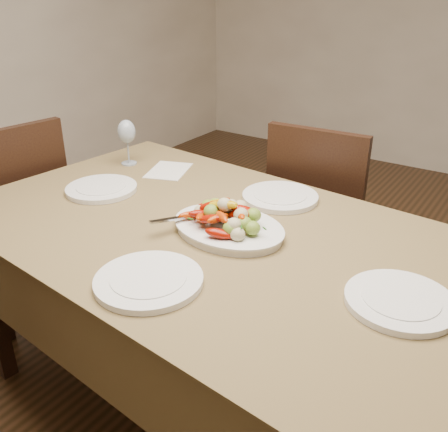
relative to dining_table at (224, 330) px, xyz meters
The scene contains 13 objects.
floor 0.48m from the dining_table, 32.75° to the left, with size 6.00×6.00×0.00m, color #352010.
dining_table is the anchor object (origin of this frame).
chair_far 0.83m from the dining_table, 89.65° to the left, with size 0.42×0.42×0.95m, color black, non-canonical shape.
chair_left 1.20m from the dining_table, behind, with size 0.42×0.42×0.95m, color black, non-canonical shape.
serving_platter 0.39m from the dining_table, 59.73° to the left, with size 0.37×0.27×0.02m, color white.
roasted_vegetables 0.45m from the dining_table, 59.73° to the left, with size 0.30×0.20×0.09m, color #7F0D02, non-canonical shape.
serving_spoon 0.43m from the dining_table, 163.36° to the right, with size 0.28×0.06×0.03m, color #9EA0A8, non-canonical shape.
plate_left 0.70m from the dining_table, behind, with size 0.26×0.26×0.02m, color white.
plate_right 0.69m from the dining_table, ahead, with size 0.27×0.27×0.02m, color white.
plate_far 0.51m from the dining_table, 87.24° to the left, with size 0.27×0.27×0.02m, color white.
plate_near 0.52m from the dining_table, 90.59° to the right, with size 0.29×0.29×0.02m, color white.
wine_glass 0.91m from the dining_table, 156.48° to the left, with size 0.08×0.08×0.20m, color #8C99A5, non-canonical shape.
menu_card 0.72m from the dining_table, 146.51° to the left, with size 0.15×0.21×0.00m, color silver.
Camera 1 is at (0.54, -1.31, 1.49)m, focal length 40.00 mm.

